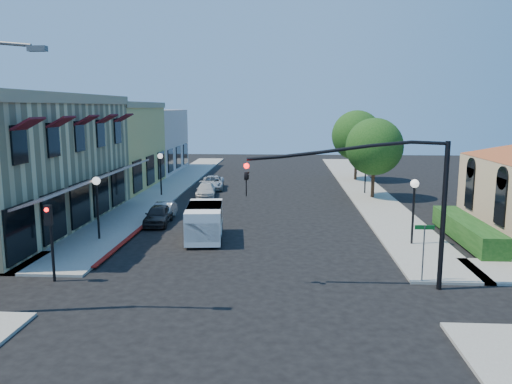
# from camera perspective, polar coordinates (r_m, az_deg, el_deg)

# --- Properties ---
(ground) EXTENTS (120.00, 120.00, 0.00)m
(ground) POSITION_cam_1_polar(r_m,az_deg,el_deg) (19.65, -1.95, -12.10)
(ground) COLOR black
(ground) RESTS_ON ground
(sidewalk_left) EXTENTS (3.50, 50.00, 0.12)m
(sidewalk_left) POSITION_cam_1_polar(r_m,az_deg,el_deg) (46.93, -9.58, 0.66)
(sidewalk_left) COLOR gray
(sidewalk_left) RESTS_ON ground
(sidewalk_right) EXTENTS (3.50, 50.00, 0.12)m
(sidewalk_right) POSITION_cam_1_polar(r_m,az_deg,el_deg) (46.29, 12.05, 0.46)
(sidewalk_right) COLOR gray
(sidewalk_right) RESTS_ON ground
(curb_red_strip) EXTENTS (0.25, 10.00, 0.06)m
(curb_red_strip) POSITION_cam_1_polar(r_m,az_deg,el_deg) (28.50, -14.44, -5.46)
(curb_red_strip) COLOR maroon
(curb_red_strip) RESTS_ON ground
(corner_brick_building) EXTENTS (11.77, 18.20, 8.10)m
(corner_brick_building) POSITION_cam_1_polar(r_m,az_deg,el_deg) (34.01, -27.03, 3.07)
(corner_brick_building) COLOR beige
(corner_brick_building) RESTS_ON ground
(yellow_stucco_building) EXTENTS (10.00, 12.00, 7.60)m
(yellow_stucco_building) POSITION_cam_1_polar(r_m,az_deg,el_deg) (47.54, -17.96, 4.98)
(yellow_stucco_building) COLOR #D4B75F
(yellow_stucco_building) RESTS_ON ground
(pink_stucco_building) EXTENTS (10.00, 12.00, 7.00)m
(pink_stucco_building) POSITION_cam_1_polar(r_m,az_deg,el_deg) (58.88, -13.73, 5.69)
(pink_stucco_building) COLOR beige
(pink_stucco_building) RESTS_ON ground
(hedge) EXTENTS (1.40, 8.00, 1.10)m
(hedge) POSITION_cam_1_polar(r_m,az_deg,el_deg) (29.85, 22.87, -5.24)
(hedge) COLOR #143F12
(hedge) RESTS_ON ground
(street_tree_a) EXTENTS (4.56, 4.56, 6.48)m
(street_tree_a) POSITION_cam_1_polar(r_m,az_deg,el_deg) (40.91, 13.36, 5.06)
(street_tree_a) COLOR black
(street_tree_a) RESTS_ON ground
(street_tree_b) EXTENTS (4.94, 4.94, 7.02)m
(street_tree_b) POSITION_cam_1_polar(r_m,az_deg,el_deg) (50.75, 11.44, 6.37)
(street_tree_b) COLOR black
(street_tree_b) RESTS_ON ground
(signal_mast_arm) EXTENTS (8.01, 0.39, 6.00)m
(signal_mast_arm) POSITION_cam_1_polar(r_m,az_deg,el_deg) (20.35, 15.04, 0.29)
(signal_mast_arm) COLOR black
(signal_mast_arm) RESTS_ON ground
(secondary_signal) EXTENTS (0.28, 0.42, 3.32)m
(secondary_signal) POSITION_cam_1_polar(r_m,az_deg,el_deg) (22.42, -22.50, -3.89)
(secondary_signal) COLOR black
(secondary_signal) RESTS_ON ground
(street_name_sign) EXTENTS (0.80, 0.06, 2.50)m
(street_name_sign) POSITION_cam_1_polar(r_m,az_deg,el_deg) (21.90, 18.63, -5.63)
(street_name_sign) COLOR #595B5E
(street_name_sign) RESTS_ON ground
(lamppost_left_near) EXTENTS (0.44, 0.44, 3.57)m
(lamppost_left_near) POSITION_cam_1_polar(r_m,az_deg,el_deg) (28.46, -17.74, -0.00)
(lamppost_left_near) COLOR black
(lamppost_left_near) RESTS_ON ground
(lamppost_left_far) EXTENTS (0.44, 0.44, 3.57)m
(lamppost_left_far) POSITION_cam_1_polar(r_m,az_deg,el_deg) (41.70, -10.87, 3.22)
(lamppost_left_far) COLOR black
(lamppost_left_far) RESTS_ON ground
(lamppost_right_near) EXTENTS (0.44, 0.44, 3.57)m
(lamppost_right_near) POSITION_cam_1_polar(r_m,az_deg,el_deg) (27.42, 17.62, -0.35)
(lamppost_right_near) COLOR black
(lamppost_right_near) RESTS_ON ground
(lamppost_right_far) EXTENTS (0.44, 0.44, 3.57)m
(lamppost_right_far) POSITION_cam_1_polar(r_m,az_deg,el_deg) (42.96, 12.44, 3.35)
(lamppost_right_far) COLOR black
(lamppost_right_far) RESTS_ON ground
(white_van) EXTENTS (2.30, 4.50, 1.92)m
(white_van) POSITION_cam_1_polar(r_m,az_deg,el_deg) (27.79, -5.91, -3.23)
(white_van) COLOR white
(white_van) RESTS_ON ground
(parked_car_a) EXTENTS (1.62, 3.66, 1.22)m
(parked_car_a) POSITION_cam_1_polar(r_m,az_deg,el_deg) (31.90, -11.11, -2.60)
(parked_car_a) COLOR black
(parked_car_a) RESTS_ON ground
(parked_car_b) EXTENTS (1.21, 3.35, 1.10)m
(parked_car_b) POSITION_cam_1_polar(r_m,az_deg,el_deg) (33.26, -10.50, -2.19)
(parked_car_b) COLOR #949699
(parked_car_b) RESTS_ON ground
(parked_car_c) EXTENTS (1.90, 3.87, 1.08)m
(parked_car_c) POSITION_cam_1_polar(r_m,az_deg,el_deg) (41.37, -5.76, 0.22)
(parked_car_c) COLOR #BDBCBA
(parked_car_c) RESTS_ON ground
(parked_car_d) EXTENTS (2.29, 4.33, 1.16)m
(parked_car_d) POSITION_cam_1_polar(r_m,az_deg,el_deg) (45.15, -4.99, 1.08)
(parked_car_d) COLOR silver
(parked_car_d) RESTS_ON ground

